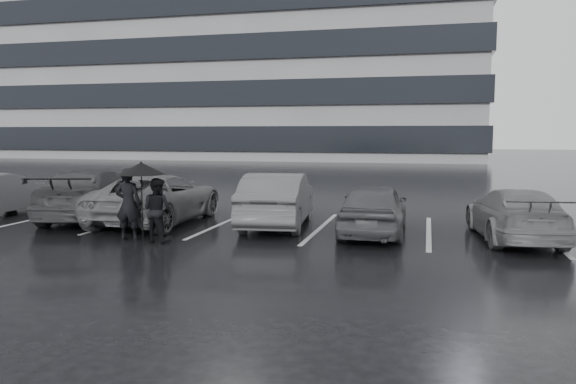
% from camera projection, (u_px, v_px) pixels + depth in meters
% --- Properties ---
extents(ground, '(160.00, 160.00, 0.00)m').
position_uv_depth(ground, '(274.00, 245.00, 12.67)').
color(ground, black).
rests_on(ground, ground).
extents(office_building, '(61.00, 26.00, 29.00)m').
position_uv_depth(office_building, '(198.00, 27.00, 62.78)').
color(office_building, gray).
rests_on(office_building, ground).
extents(car_main, '(1.59, 3.86, 1.31)m').
position_uv_depth(car_main, '(374.00, 209.00, 13.85)').
color(car_main, black).
rests_on(car_main, ground).
extents(car_west_a, '(2.03, 4.55, 1.45)m').
position_uv_depth(car_west_a, '(277.00, 199.00, 15.15)').
color(car_west_a, '#303033').
rests_on(car_west_a, ground).
extents(car_west_b, '(2.34, 4.98, 1.38)m').
position_uv_depth(car_west_b, '(158.00, 198.00, 15.77)').
color(car_west_b, '#49494B').
rests_on(car_west_b, ground).
extents(car_west_c, '(3.25, 5.43, 1.47)m').
position_uv_depth(car_west_c, '(92.00, 194.00, 16.38)').
color(car_west_c, black).
rests_on(car_west_c, ground).
extents(car_east, '(2.14, 4.37, 1.22)m').
position_uv_depth(car_east, '(515.00, 214.00, 13.19)').
color(car_east, '#49494B').
rests_on(car_east, ground).
extents(pedestrian_left, '(0.65, 0.46, 1.70)m').
position_uv_depth(pedestrian_left, '(128.00, 204.00, 13.15)').
color(pedestrian_left, black).
rests_on(pedestrian_left, ground).
extents(pedestrian_right, '(0.83, 0.71, 1.49)m').
position_uv_depth(pedestrian_right, '(157.00, 210.00, 12.92)').
color(pedestrian_right, black).
rests_on(pedestrian_right, ground).
extents(umbrella, '(1.10, 1.10, 1.87)m').
position_uv_depth(umbrella, '(141.00, 169.00, 12.89)').
color(umbrella, black).
rests_on(umbrella, ground).
extents(stall_stripes, '(19.72, 5.00, 0.00)m').
position_uv_depth(stall_stripes, '(270.00, 226.00, 15.27)').
color(stall_stripes, '#AFAFB2').
rests_on(stall_stripes, ground).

